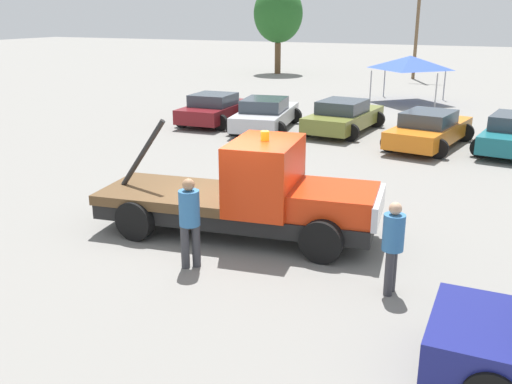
{
  "coord_description": "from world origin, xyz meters",
  "views": [
    {
      "loc": [
        5.35,
        -10.66,
        4.76
      ],
      "look_at": [
        0.5,
        0.0,
        1.05
      ],
      "focal_mm": 40.0,
      "sensor_mm": 36.0,
      "label": 1
    }
  ],
  "objects_px": {
    "person_at_hood": "(190,217)",
    "parked_car_olive": "(344,116)",
    "parked_car_maroon": "(215,109)",
    "canopy_tent_blue": "(410,62)",
    "tree_left": "(278,14)",
    "utility_pole": "(419,5)",
    "person_near_truck": "(393,241)",
    "parked_car_silver": "(265,114)",
    "parked_car_orange": "(429,129)",
    "tow_truck": "(252,196)"
  },
  "relations": [
    {
      "from": "person_at_hood",
      "to": "parked_car_olive",
      "type": "height_order",
      "value": "person_at_hood"
    },
    {
      "from": "parked_car_maroon",
      "to": "canopy_tent_blue",
      "type": "relative_size",
      "value": 1.27
    },
    {
      "from": "tree_left",
      "to": "utility_pole",
      "type": "relative_size",
      "value": 0.69
    },
    {
      "from": "person_near_truck",
      "to": "canopy_tent_blue",
      "type": "distance_m",
      "value": 23.13
    },
    {
      "from": "parked_car_maroon",
      "to": "parked_car_silver",
      "type": "distance_m",
      "value": 2.61
    },
    {
      "from": "person_near_truck",
      "to": "parked_car_orange",
      "type": "xyz_separation_m",
      "value": [
        -1.12,
        12.11,
        -0.33
      ]
    },
    {
      "from": "parked_car_orange",
      "to": "tree_left",
      "type": "xyz_separation_m",
      "value": [
        -15.07,
        21.96,
        3.96
      ]
    },
    {
      "from": "tow_truck",
      "to": "tree_left",
      "type": "distance_m",
      "value": 35.26
    },
    {
      "from": "parked_car_maroon",
      "to": "utility_pole",
      "type": "height_order",
      "value": "utility_pole"
    },
    {
      "from": "parked_car_maroon",
      "to": "parked_car_silver",
      "type": "height_order",
      "value": "same"
    },
    {
      "from": "parked_car_maroon",
      "to": "parked_car_silver",
      "type": "relative_size",
      "value": 0.86
    },
    {
      "from": "person_near_truck",
      "to": "parked_car_olive",
      "type": "xyz_separation_m",
      "value": [
        -4.74,
        13.43,
        -0.33
      ]
    },
    {
      "from": "person_at_hood",
      "to": "canopy_tent_blue",
      "type": "distance_m",
      "value": 23.34
    },
    {
      "from": "tow_truck",
      "to": "tree_left",
      "type": "xyz_separation_m",
      "value": [
        -12.84,
        32.63,
        3.68
      ]
    },
    {
      "from": "parked_car_olive",
      "to": "person_near_truck",
      "type": "bearing_deg",
      "value": -155.66
    },
    {
      "from": "person_near_truck",
      "to": "parked_car_silver",
      "type": "distance_m",
      "value": 14.86
    },
    {
      "from": "person_near_truck",
      "to": "tree_left",
      "type": "relative_size",
      "value": 0.25
    },
    {
      "from": "parked_car_maroon",
      "to": "tree_left",
      "type": "relative_size",
      "value": 0.63
    },
    {
      "from": "person_at_hood",
      "to": "parked_car_silver",
      "type": "height_order",
      "value": "person_at_hood"
    },
    {
      "from": "parked_car_olive",
      "to": "canopy_tent_blue",
      "type": "bearing_deg",
      "value": -0.81
    },
    {
      "from": "tow_truck",
      "to": "parked_car_olive",
      "type": "xyz_separation_m",
      "value": [
        -1.39,
        11.99,
        -0.28
      ]
    },
    {
      "from": "person_near_truck",
      "to": "parked_car_silver",
      "type": "xyz_separation_m",
      "value": [
        -7.89,
        12.59,
        -0.33
      ]
    },
    {
      "from": "parked_car_orange",
      "to": "parked_car_olive",
      "type": "bearing_deg",
      "value": 79.76
    },
    {
      "from": "person_near_truck",
      "to": "canopy_tent_blue",
      "type": "bearing_deg",
      "value": 103.19
    },
    {
      "from": "parked_car_maroon",
      "to": "parked_car_olive",
      "type": "bearing_deg",
      "value": -87.73
    },
    {
      "from": "tree_left",
      "to": "parked_car_olive",
      "type": "bearing_deg",
      "value": -60.98
    },
    {
      "from": "utility_pole",
      "to": "parked_car_olive",
      "type": "bearing_deg",
      "value": -87.84
    },
    {
      "from": "parked_car_maroon",
      "to": "parked_car_orange",
      "type": "relative_size",
      "value": 0.86
    },
    {
      "from": "parked_car_olive",
      "to": "tree_left",
      "type": "xyz_separation_m",
      "value": [
        -11.45,
        20.64,
        3.96
      ]
    },
    {
      "from": "tow_truck",
      "to": "tree_left",
      "type": "relative_size",
      "value": 0.93
    },
    {
      "from": "person_at_hood",
      "to": "parked_car_maroon",
      "type": "distance_m",
      "value": 15.05
    },
    {
      "from": "parked_car_olive",
      "to": "tow_truck",
      "type": "bearing_deg",
      "value": -168.5
    },
    {
      "from": "parked_car_orange",
      "to": "person_near_truck",
      "type": "bearing_deg",
      "value": -164.84
    },
    {
      "from": "tow_truck",
      "to": "utility_pole",
      "type": "height_order",
      "value": "utility_pole"
    },
    {
      "from": "parked_car_maroon",
      "to": "tree_left",
      "type": "distance_m",
      "value": 22.26
    },
    {
      "from": "parked_car_orange",
      "to": "tree_left",
      "type": "distance_m",
      "value": 26.93
    },
    {
      "from": "person_at_hood",
      "to": "canopy_tent_blue",
      "type": "xyz_separation_m",
      "value": [
        -0.06,
        23.31,
        1.12
      ]
    },
    {
      "from": "parked_car_olive",
      "to": "person_at_hood",
      "type": "bearing_deg",
      "value": -171.04
    },
    {
      "from": "tow_truck",
      "to": "parked_car_maroon",
      "type": "distance_m",
      "value": 13.52
    },
    {
      "from": "parked_car_maroon",
      "to": "canopy_tent_blue",
      "type": "bearing_deg",
      "value": -36.82
    },
    {
      "from": "canopy_tent_blue",
      "to": "tow_truck",
      "type": "bearing_deg",
      "value": -88.78
    },
    {
      "from": "canopy_tent_blue",
      "to": "tree_left",
      "type": "xyz_separation_m",
      "value": [
        -12.38,
        11.28,
        2.46
      ]
    },
    {
      "from": "tree_left",
      "to": "utility_pole",
      "type": "distance_m",
      "value": 10.68
    },
    {
      "from": "utility_pole",
      "to": "parked_car_maroon",
      "type": "bearing_deg",
      "value": -102.78
    },
    {
      "from": "person_at_hood",
      "to": "utility_pole",
      "type": "bearing_deg",
      "value": -39.92
    },
    {
      "from": "parked_car_orange",
      "to": "canopy_tent_blue",
      "type": "distance_m",
      "value": 11.12
    },
    {
      "from": "tree_left",
      "to": "utility_pole",
      "type": "xyz_separation_m",
      "value": [
        10.65,
        0.62,
        0.65
      ]
    },
    {
      "from": "parked_car_orange",
      "to": "tree_left",
      "type": "height_order",
      "value": "tree_left"
    },
    {
      "from": "person_near_truck",
      "to": "parked_car_orange",
      "type": "relative_size",
      "value": 0.33
    },
    {
      "from": "parked_car_maroon",
      "to": "person_near_truck",
      "type": "bearing_deg",
      "value": -143.71
    }
  ]
}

